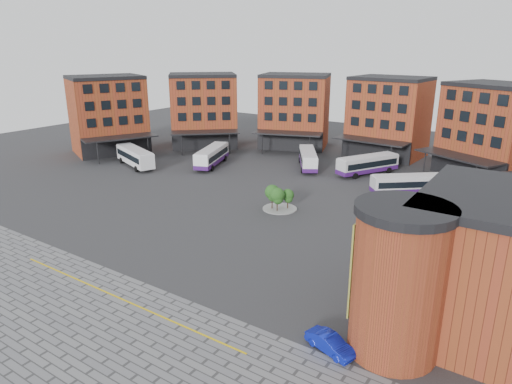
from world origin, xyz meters
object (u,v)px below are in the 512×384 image
Objects in this scene: bus_e at (408,184)px; bus_f at (464,196)px; tree_island at (278,196)px; blue_car at (330,343)px; bus_c at (308,158)px; bus_d at (368,164)px; bus_b at (212,156)px; bus_a at (135,156)px.

bus_f is at bearing 40.28° from bus_e.
tree_island reaches higher than blue_car.
bus_f is at bearing 13.99° from blue_car.
bus_c is (-6.63, 20.80, -0.24)m from tree_island.
tree_island is 0.48× the size of bus_f.
bus_d is 11.03m from bus_e.
bus_b is 16.62m from bus_c.
bus_b is 1.25× the size of bus_f.
bus_d reaches higher than bus_e.
bus_c is 1.12× the size of bus_e.
bus_c is at bearing -146.06° from bus_e.
bus_f is at bearing 0.82° from bus_d.
bus_a reaches higher than bus_b.
bus_a is 3.04× the size of blue_car.
bus_c is (14.61, 7.91, -0.08)m from bus_b.
bus_c is at bearing -37.03° from bus_a.
bus_b is at bearing -130.34° from bus_d.
bus_c is 19.20m from bus_e.
bus_b is 1.23× the size of bus_e.
bus_b is at bearing -136.52° from bus_f.
bus_a reaches higher than bus_f.
tree_island reaches higher than bus_c.
bus_d is at bearing -165.74° from bus_f.
bus_e reaches higher than blue_car.
bus_a is 1.04× the size of bus_d.
tree_island is 32.26m from bus_a.
bus_a is 29.75m from bus_c.
bus_b is (-21.24, 12.88, -0.16)m from tree_island.
tree_island is at bearing -78.01° from bus_a.
blue_car is (17.56, -22.03, -1.25)m from tree_island.
bus_b is 3.06× the size of blue_car.
bus_e is 1.02× the size of bus_f.
bus_b is (10.62, 7.85, -0.17)m from bus_a.
bus_f is at bearing -18.02° from bus_b.
bus_c is at bearing -152.63° from bus_f.
blue_car is at bearing -92.16° from bus_c.
bus_a is at bearing -179.63° from bus_c.
bus_e is at bearing -148.11° from bus_f.
bus_c reaches higher than bus_e.
bus_a is at bearing -163.32° from bus_b.
bus_a is at bearing -128.22° from bus_f.
bus_f is (26.03, -6.66, -0.08)m from bus_c.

